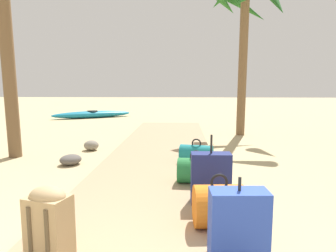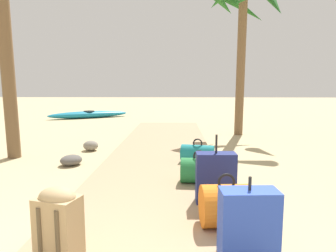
# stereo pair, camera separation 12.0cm
# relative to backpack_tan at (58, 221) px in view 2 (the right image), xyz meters

# --- Properties ---
(ground_plane) EXTENTS (60.00, 60.00, 0.00)m
(ground_plane) POSITION_rel_backpack_tan_xyz_m (0.60, 2.61, -0.37)
(ground_plane) COLOR tan
(boardwalk) EXTENTS (1.94, 9.71, 0.08)m
(boardwalk) POSITION_rel_backpack_tan_xyz_m (0.60, 3.58, -0.33)
(boardwalk) COLOR tan
(boardwalk) RESTS_ON ground
(backpack_tan) EXTENTS (0.36, 0.30, 0.56)m
(backpack_tan) POSITION_rel_backpack_tan_xyz_m (0.00, 0.00, 0.00)
(backpack_tan) COLOR tan
(backpack_tan) RESTS_ON boardwalk
(suitcase_blue) EXTENTS (0.44, 0.24, 0.64)m
(suitcase_blue) POSITION_rel_backpack_tan_xyz_m (1.43, 0.04, -0.02)
(suitcase_blue) COLOR #2847B7
(suitcase_blue) RESTS_ON boardwalk
(duffel_bag_green) EXTENTS (0.51, 0.37, 0.45)m
(duffel_bag_green) POSITION_rel_backpack_tan_xyz_m (1.19, 1.84, -0.12)
(duffel_bag_green) COLOR #237538
(duffel_bag_green) RESTS_ON boardwalk
(duffel_bag_teal) EXTENTS (0.60, 0.40, 0.41)m
(duffel_bag_teal) POSITION_rel_backpack_tan_xyz_m (1.25, 2.95, -0.14)
(duffel_bag_teal) COLOR #197A7F
(duffel_bag_teal) RESTS_ON boardwalk
(suitcase_navy) EXTENTS (0.44, 0.21, 0.77)m
(suitcase_navy) POSITION_rel_backpack_tan_xyz_m (1.32, 1.16, -0.01)
(suitcase_navy) COLOR navy
(suitcase_navy) RESTS_ON boardwalk
(duffel_bag_orange) EXTENTS (0.49, 0.43, 0.51)m
(duffel_bag_orange) POSITION_rel_backpack_tan_xyz_m (1.35, 0.57, -0.09)
(duffel_bag_orange) COLOR orange
(duffel_bag_orange) RESTS_ON boardwalk
(palm_tree_far_right) EXTENTS (2.14, 2.13, 4.25)m
(palm_tree_far_right) POSITION_rel_backpack_tan_xyz_m (2.67, 6.37, 2.97)
(palm_tree_far_right) COLOR brown
(palm_tree_far_right) RESTS_ON ground
(kayak) EXTENTS (3.22, 2.19, 0.30)m
(kayak) POSITION_rel_backpack_tan_xyz_m (-2.84, 10.63, -0.22)
(kayak) COLOR teal
(kayak) RESTS_ON ground
(rock_left_mid) EXTENTS (0.49, 0.51, 0.18)m
(rock_left_mid) POSITION_rel_backpack_tan_xyz_m (-0.95, 2.98, -0.28)
(rock_left_mid) COLOR #5B5651
(rock_left_mid) RESTS_ON ground
(rock_left_far) EXTENTS (0.44, 0.44, 0.21)m
(rock_left_far) POSITION_rel_backpack_tan_xyz_m (-0.94, 4.18, -0.26)
(rock_left_far) COLOR gray
(rock_left_far) RESTS_ON ground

